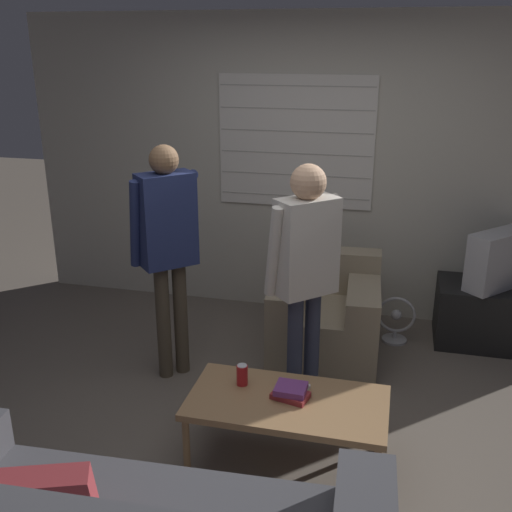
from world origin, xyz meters
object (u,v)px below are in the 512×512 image
object	(u,v)px
book_stack	(291,392)
person_left_standing	(167,236)
armchair_beige	(325,315)
coffee_table	(287,406)
soda_can	(242,375)
person_right_standing	(305,260)
tv	(501,259)
floor_fan	(396,320)
spare_remote	(302,390)

from	to	relation	value
book_stack	person_left_standing	bearing A→B (deg)	142.87
armchair_beige	coffee_table	bearing A→B (deg)	85.21
person_left_standing	coffee_table	bearing A→B (deg)	-82.59
soda_can	person_right_standing	bearing A→B (deg)	62.65
coffee_table	person_right_standing	world-z (taller)	person_right_standing
person_left_standing	book_stack	bearing A→B (deg)	-81.22
book_stack	soda_can	world-z (taller)	soda_can
coffee_table	tv	size ratio (longest dim) A/B	1.92
person_right_standing	book_stack	xyz separation A→B (m)	(0.03, -0.59, -0.58)
person_right_standing	floor_fan	bearing A→B (deg)	17.07
tv	soda_can	distance (m)	2.38
person_right_standing	book_stack	distance (m)	0.83
book_stack	floor_fan	world-z (taller)	book_stack
armchair_beige	tv	xyz separation A→B (m)	(1.29, 0.47, 0.40)
coffee_table	tv	distance (m)	2.28
coffee_table	person_left_standing	world-z (taller)	person_left_standing
tv	soda_can	world-z (taller)	tv
person_left_standing	book_stack	distance (m)	1.41
book_stack	floor_fan	size ratio (longest dim) A/B	0.58
armchair_beige	person_left_standing	xyz separation A→B (m)	(-1.04, -0.57, 0.74)
armchair_beige	floor_fan	size ratio (longest dim) A/B	2.23
tv	spare_remote	world-z (taller)	tv
soda_can	book_stack	bearing A→B (deg)	-12.77
tv	person_left_standing	world-z (taller)	person_left_standing
book_stack	spare_remote	bearing A→B (deg)	50.07
person_right_standing	spare_remote	world-z (taller)	person_right_standing
person_left_standing	floor_fan	world-z (taller)	person_left_standing
person_left_standing	soda_can	world-z (taller)	person_left_standing
coffee_table	person_right_standing	size ratio (longest dim) A/B	0.68
coffee_table	spare_remote	xyz separation A→B (m)	(0.07, 0.09, 0.05)
person_left_standing	floor_fan	xyz separation A→B (m)	(1.57, 0.88, -0.87)
tv	book_stack	xyz separation A→B (m)	(-1.31, -1.80, -0.27)
armchair_beige	book_stack	size ratio (longest dim) A/B	3.84
armchair_beige	spare_remote	bearing A→B (deg)	88.13
floor_fan	person_right_standing	bearing A→B (deg)	-119.19
spare_remote	person_right_standing	bearing A→B (deg)	119.26
spare_remote	floor_fan	bearing A→B (deg)	92.17
coffee_table	tv	xyz separation A→B (m)	(1.32, 1.83, 0.34)
soda_can	spare_remote	world-z (taller)	soda_can
armchair_beige	floor_fan	bearing A→B (deg)	-152.81
tv	armchair_beige	bearing A→B (deg)	-26.61
person_left_standing	book_stack	world-z (taller)	person_left_standing
tv	coffee_table	bearing A→B (deg)	7.59
book_stack	spare_remote	size ratio (longest dim) A/B	1.66
person_right_standing	spare_remote	bearing A→B (deg)	-124.39
book_stack	soda_can	distance (m)	0.31
tv	person_right_standing	size ratio (longest dim) A/B	0.36
person_left_standing	tv	bearing A→B (deg)	-20.10
coffee_table	floor_fan	xyz separation A→B (m)	(0.57, 1.68, -0.20)
tv	spare_remote	xyz separation A→B (m)	(-1.26, -1.73, -0.29)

